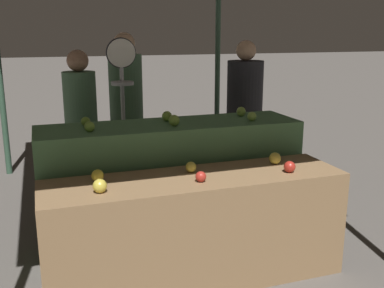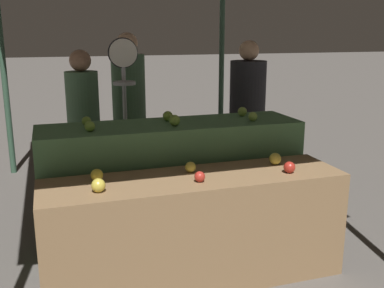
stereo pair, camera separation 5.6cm
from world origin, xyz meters
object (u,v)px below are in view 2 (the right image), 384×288
at_px(person_customer_left, 247,106).
at_px(person_vendor_at_scale, 84,118).
at_px(produce_scale, 124,90).
at_px(person_customer_right, 129,101).

bearing_deg(person_customer_left, person_vendor_at_scale, 22.67).
xyz_separation_m(person_vendor_at_scale, person_customer_left, (1.73, 0.02, 0.03)).
relative_size(produce_scale, person_customer_left, 1.02).
bearing_deg(person_customer_left, produce_scale, 37.19).
height_order(person_vendor_at_scale, person_customer_left, person_customer_left).
bearing_deg(produce_scale, person_customer_left, 15.05).
height_order(person_vendor_at_scale, person_customer_right, person_customer_right).
distance_m(produce_scale, person_customer_left, 1.46).
xyz_separation_m(person_vendor_at_scale, person_customer_right, (0.51, 0.35, 0.09)).
bearing_deg(person_vendor_at_scale, produce_scale, 119.71).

